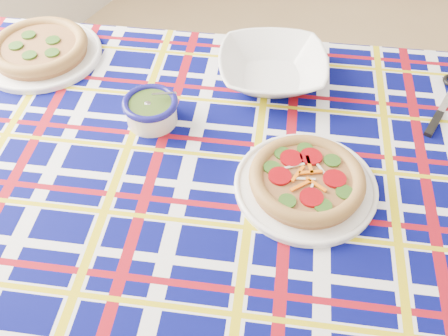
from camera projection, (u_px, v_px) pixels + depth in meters
The scene contains 8 objects.
floor at pixel (401, 295), 1.67m from camera, with size 4.00×4.00×0.00m, color #A68355.
dining_table at pixel (221, 195), 1.10m from camera, with size 1.83×1.49×0.74m.
tablecloth at pixel (221, 188), 1.08m from camera, with size 1.61×1.02×0.10m, color #04064F, non-canonical shape.
main_focaccia_plate at pixel (307, 179), 0.99m from camera, with size 0.30×0.30×0.06m, color brown, non-canonical shape.
pesto_bowl at pixel (151, 108), 1.12m from camera, with size 0.13×0.13×0.07m, color #233A0F, non-canonical shape.
serving_bowl at pixel (272, 68), 1.23m from camera, with size 0.27×0.27×0.07m, color white.
second_focaccia_plate at pixel (40, 48), 1.29m from camera, with size 0.32×0.32×0.06m, color brown, non-canonical shape.
table_knife at pixel (447, 100), 1.19m from camera, with size 0.23×0.02×0.01m, color silver, non-canonical shape.
Camera 1 is at (-0.14, -0.98, 1.53)m, focal length 40.00 mm.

